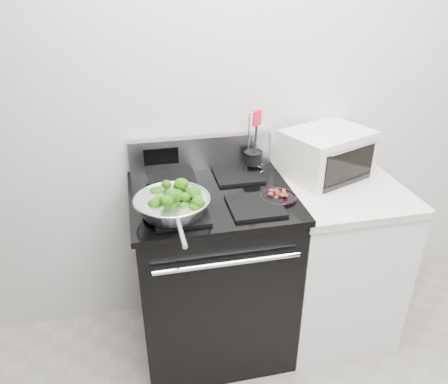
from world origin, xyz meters
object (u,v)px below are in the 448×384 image
object	(u,v)px
gas_range	(213,270)
toaster_oven	(326,153)
skillet	(172,205)
bacon_plate	(279,195)
utensil_holder	(253,161)

from	to	relation	value
gas_range	toaster_oven	distance (m)	0.87
toaster_oven	skillet	bearing A→B (deg)	178.07
gas_range	bacon_plate	distance (m)	0.58
utensil_holder	toaster_oven	distance (m)	0.39
skillet	utensil_holder	size ratio (longest dim) A/B	1.58
bacon_plate	utensil_holder	size ratio (longest dim) A/B	0.51
gas_range	utensil_holder	size ratio (longest dim) A/B	3.34
skillet	utensil_holder	distance (m)	0.60
skillet	bacon_plate	world-z (taller)	skillet
bacon_plate	skillet	bearing A→B (deg)	-174.51
gas_range	toaster_oven	world-z (taller)	toaster_oven
utensil_holder	toaster_oven	size ratio (longest dim) A/B	0.65
bacon_plate	toaster_oven	distance (m)	0.44
skillet	bacon_plate	size ratio (longest dim) A/B	3.11
gas_range	skillet	bearing A→B (deg)	-141.43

